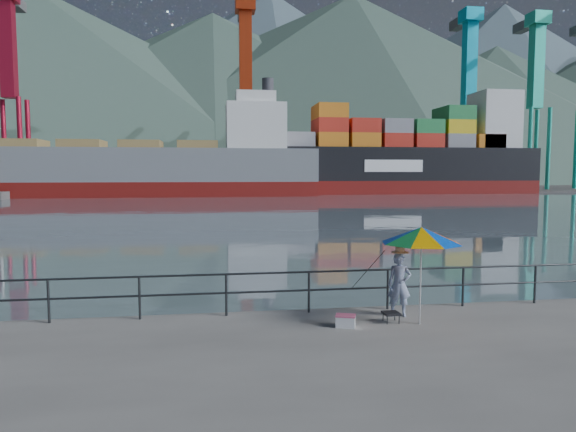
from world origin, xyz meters
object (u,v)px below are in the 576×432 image
object	(u,v)px
fisherman	(399,285)
beach_umbrella	(421,235)
cooler_bag	(346,322)
bulk_carrier	(162,168)
container_ship	(394,158)

from	to	relation	value
fisherman	beach_umbrella	distance (m)	1.46
fisherman	cooler_bag	xyz separation A→B (m)	(-1.49, -0.67, -0.63)
cooler_bag	beach_umbrella	bearing A→B (deg)	18.35
fisherman	bulk_carrier	xyz separation A→B (m)	(-11.94, 69.43, 3.37)
container_ship	bulk_carrier	bearing A→B (deg)	-172.34
fisherman	container_ship	distance (m)	79.63
cooler_bag	container_ship	bearing A→B (deg)	88.45
beach_umbrella	bulk_carrier	world-z (taller)	bulk_carrier
beach_umbrella	cooler_bag	bearing A→B (deg)	179.10
cooler_bag	container_ship	xyz separation A→B (m)	(28.63, 75.35, 5.78)
bulk_carrier	beach_umbrella	bearing A→B (deg)	-80.16
cooler_bag	bulk_carrier	distance (m)	70.99
beach_umbrella	container_ship	size ratio (longest dim) A/B	0.04
fisherman	bulk_carrier	distance (m)	70.53
bulk_carrier	container_ship	bearing A→B (deg)	7.66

